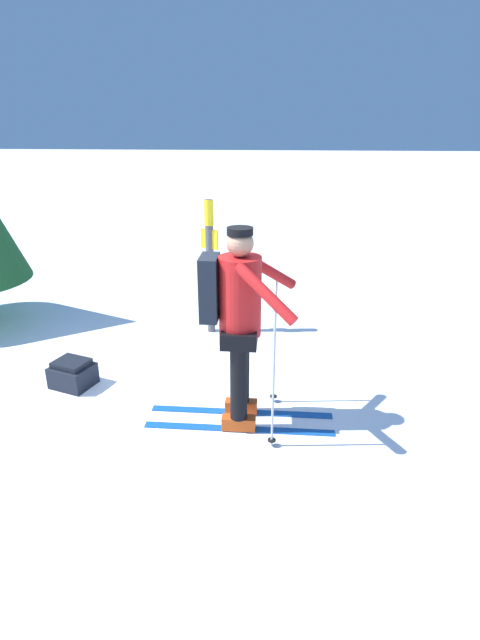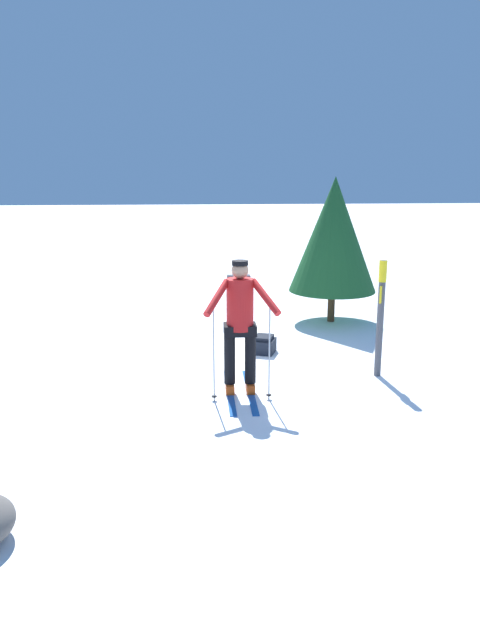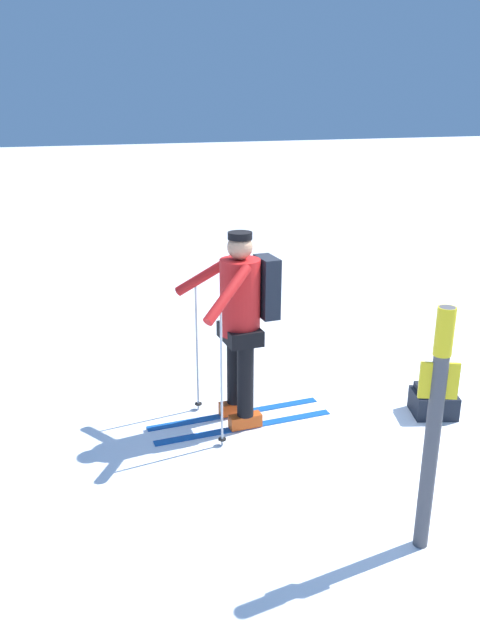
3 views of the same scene
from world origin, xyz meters
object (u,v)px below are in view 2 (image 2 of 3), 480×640
object	(u,v)px
dropped_backpack	(264,345)
pine_tree	(334,235)
skier	(240,317)
trail_marker	(381,309)

from	to	relation	value
dropped_backpack	pine_tree	size ratio (longest dim) A/B	0.18
pine_tree	dropped_backpack	bearing A→B (deg)	-37.94
skier	trail_marker	world-z (taller)	skier
skier	dropped_backpack	world-z (taller)	skier
dropped_backpack	skier	bearing A→B (deg)	-16.75
trail_marker	pine_tree	distance (m)	3.33
skier	dropped_backpack	size ratio (longest dim) A/B	3.68
dropped_backpack	trail_marker	world-z (taller)	trail_marker
pine_tree	trail_marker	bearing A→B (deg)	-0.58
trail_marker	pine_tree	world-z (taller)	pine_tree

